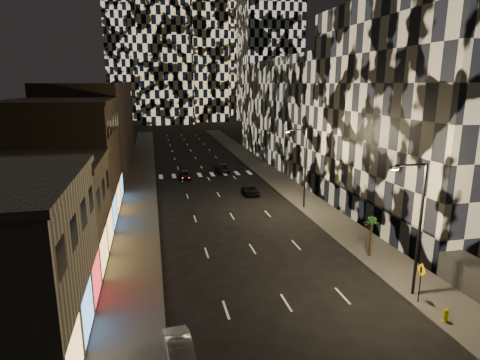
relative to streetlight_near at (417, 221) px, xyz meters
name	(u,v)px	position (x,y,z in m)	size (l,w,h in m)	color
sidewalk_left	(141,177)	(-18.35, 40.00, -5.28)	(4.00, 120.00, 0.15)	#47443F
sidewalk_right	(267,171)	(1.65, 40.00, -5.28)	(4.00, 120.00, 0.15)	#47443F
curb_left	(155,176)	(-16.25, 40.00, -5.28)	(0.20, 120.00, 0.15)	#4C4C47
curb_right	(254,172)	(-0.45, 40.00, -5.28)	(0.20, 120.00, 0.15)	#4C4C47
retail_tan	(38,215)	(-25.35, 11.00, -1.35)	(10.00, 10.00, 8.00)	#786748
retail_brown	(67,160)	(-25.35, 23.50, 0.65)	(10.00, 15.00, 12.00)	brown
retail_filler_left	(97,126)	(-25.35, 50.00, 1.65)	(10.00, 40.00, 14.00)	brown
midrise_right	(433,113)	(11.65, 14.50, 5.65)	(16.00, 25.00, 22.00)	#232326
midrise_base	(358,208)	(3.95, 14.50, -3.85)	(0.60, 25.00, 3.00)	#383838
midrise_filler_right	(310,112)	(11.65, 47.00, 3.65)	(16.00, 40.00, 18.00)	#232326
streetlight_near	(417,221)	(0.00, 0.00, 0.00)	(2.55, 0.25, 9.00)	black
streetlight_far	(303,163)	(0.00, 20.00, 0.00)	(2.55, 0.25, 9.00)	black
car_silver_parked	(180,351)	(-15.55, -3.27, -4.74)	(1.30, 3.74, 1.23)	#A6A7AC
car_dark_midlane	(185,175)	(-11.85, 37.76, -4.71)	(1.51, 3.75, 1.28)	black
car_dark_oncoming	(222,168)	(-5.48, 41.33, -4.63)	(2.02, 4.96, 1.44)	black
car_dark_rightlane	(251,191)	(-4.29, 27.04, -4.81)	(1.80, 3.91, 1.09)	black
fire_hydrant	(446,315)	(0.15, -3.29, -4.81)	(0.42, 0.40, 0.84)	#D2CF0B
ped_sign	(421,276)	(-0.06, -0.99, -3.36)	(0.17, 0.90, 2.71)	black
palm_tree	(372,224)	(0.65, 6.28, -2.47)	(1.69, 1.66, 3.31)	#47331E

